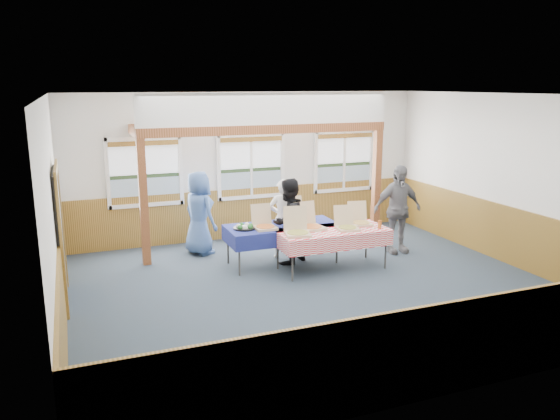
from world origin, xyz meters
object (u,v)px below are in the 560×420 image
object	(u,v)px
woman_white	(283,219)
man_blue	(199,213)
table_left	(282,228)
woman_black	(288,221)
person_grey	(397,209)
table_right	(332,232)

from	to	relation	value
woman_white	man_blue	xyz separation A→B (m)	(-1.48, 0.84, 0.05)
table_left	woman_black	size ratio (longest dim) A/B	1.32
man_blue	person_grey	size ratio (longest dim) A/B	0.94
woman_white	table_left	bearing A→B (deg)	83.40
woman_black	person_grey	bearing A→B (deg)	145.68
woman_white	person_grey	xyz separation A→B (m)	(2.27, -0.51, 0.11)
table_left	table_right	xyz separation A→B (m)	(0.74, -0.63, -0.00)
table_left	woman_black	distance (m)	0.16
woman_black	person_grey	world-z (taller)	person_grey
table_left	table_right	world-z (taller)	same
table_left	table_right	distance (m)	0.97
table_right	woman_white	world-z (taller)	woman_white
woman_white	man_blue	size ratio (longest dim) A/B	0.93
table_left	man_blue	world-z (taller)	man_blue
table_right	woman_white	xyz separation A→B (m)	(-0.58, 0.97, 0.08)
table_left	man_blue	bearing A→B (deg)	135.90
table_right	woman_black	size ratio (longest dim) A/B	1.36
woman_white	woman_black	distance (m)	0.35
woman_white	man_blue	world-z (taller)	man_blue
table_right	woman_black	bearing A→B (deg)	152.05
woman_black	table_right	bearing A→B (deg)	104.49
man_blue	person_grey	bearing A→B (deg)	-134.00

